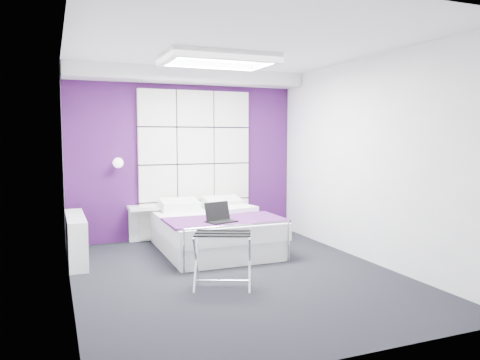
{
  "coord_description": "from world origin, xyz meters",
  "views": [
    {
      "loc": [
        -1.94,
        -4.93,
        1.6
      ],
      "look_at": [
        0.19,
        0.35,
        1.07
      ],
      "focal_mm": 35.0,
      "sensor_mm": 36.0,
      "label": 1
    }
  ],
  "objects_px": {
    "radiator": "(76,239)",
    "luggage_rack": "(223,260)",
    "bed": "(214,231)",
    "wall_lamp": "(118,163)",
    "nightstand": "(143,208)",
    "laptop": "(220,217)"
  },
  "relations": [
    {
      "from": "radiator",
      "to": "luggage_rack",
      "type": "xyz_separation_m",
      "value": [
        1.4,
        -1.64,
        -0.01
      ]
    },
    {
      "from": "bed",
      "to": "luggage_rack",
      "type": "xyz_separation_m",
      "value": [
        -0.43,
        -1.55,
        0.02
      ]
    },
    {
      "from": "wall_lamp",
      "to": "nightstand",
      "type": "height_order",
      "value": "wall_lamp"
    },
    {
      "from": "luggage_rack",
      "to": "bed",
      "type": "bearing_deg",
      "value": 98.07
    },
    {
      "from": "bed",
      "to": "nightstand",
      "type": "relative_size",
      "value": 4.19
    },
    {
      "from": "nightstand",
      "to": "laptop",
      "type": "distance_m",
      "value": 1.58
    },
    {
      "from": "bed",
      "to": "radiator",
      "type": "bearing_deg",
      "value": 177.33
    },
    {
      "from": "wall_lamp",
      "to": "laptop",
      "type": "bearing_deg",
      "value": -53.54
    },
    {
      "from": "radiator",
      "to": "bed",
      "type": "relative_size",
      "value": 0.65
    },
    {
      "from": "wall_lamp",
      "to": "nightstand",
      "type": "xyz_separation_m",
      "value": [
        0.35,
        -0.04,
        -0.68
      ]
    },
    {
      "from": "wall_lamp",
      "to": "radiator",
      "type": "height_order",
      "value": "wall_lamp"
    },
    {
      "from": "wall_lamp",
      "to": "luggage_rack",
      "type": "bearing_deg",
      "value": -72.36
    },
    {
      "from": "wall_lamp",
      "to": "bed",
      "type": "bearing_deg",
      "value": -35.38
    },
    {
      "from": "wall_lamp",
      "to": "laptop",
      "type": "distance_m",
      "value": 1.91
    },
    {
      "from": "luggage_rack",
      "to": "laptop",
      "type": "bearing_deg",
      "value": 95.54
    },
    {
      "from": "nightstand",
      "to": "wall_lamp",
      "type": "bearing_deg",
      "value": 173.46
    },
    {
      "from": "nightstand",
      "to": "bed",
      "type": "bearing_deg",
      "value": -43.74
    },
    {
      "from": "bed",
      "to": "laptop",
      "type": "height_order",
      "value": "laptop"
    },
    {
      "from": "radiator",
      "to": "bed",
      "type": "bearing_deg",
      "value": -2.67
    },
    {
      "from": "wall_lamp",
      "to": "laptop",
      "type": "xyz_separation_m",
      "value": [
        1.07,
        -1.45,
        -0.64
      ]
    },
    {
      "from": "nightstand",
      "to": "laptop",
      "type": "relative_size",
      "value": 1.24
    },
    {
      "from": "nightstand",
      "to": "laptop",
      "type": "xyz_separation_m",
      "value": [
        0.72,
        -1.41,
        0.04
      ]
    }
  ]
}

